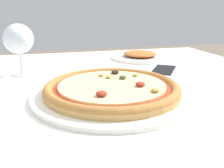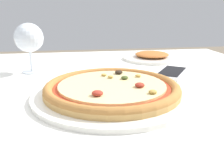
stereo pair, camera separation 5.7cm
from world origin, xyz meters
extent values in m
cube|color=brown|center=(0.00, 0.00, 0.70)|extent=(1.21, 1.01, 0.04)
cube|color=white|center=(0.00, 0.00, 0.72)|extent=(1.31, 1.11, 0.01)
cylinder|color=brown|center=(0.55, 0.45, 0.34)|extent=(0.06, 0.06, 0.68)
cylinder|color=white|center=(0.09, -0.05, 0.73)|extent=(0.37, 0.37, 0.01)
cylinder|color=tan|center=(0.09, -0.05, 0.74)|extent=(0.31, 0.31, 0.01)
torus|color=#B27538|center=(0.09, -0.05, 0.75)|extent=(0.31, 0.31, 0.02)
cylinder|color=#BC381E|center=(0.09, -0.05, 0.75)|extent=(0.27, 0.27, 0.00)
cylinder|color=beige|center=(0.09, -0.05, 0.75)|extent=(0.25, 0.25, 0.00)
ellipsoid|color=#BC9342|center=(0.17, 0.00, 0.76)|extent=(0.01, 0.01, 0.01)
ellipsoid|color=#BC9342|center=(0.08, 0.02, 0.76)|extent=(0.01, 0.01, 0.01)
ellipsoid|color=#A83323|center=(0.05, -0.12, 0.76)|extent=(0.02, 0.02, 0.01)
ellipsoid|color=#A83323|center=(0.15, -0.08, 0.76)|extent=(0.02, 0.02, 0.01)
ellipsoid|color=#2D2319|center=(0.12, 0.04, 0.76)|extent=(0.02, 0.02, 0.01)
ellipsoid|color=#425123|center=(0.13, -0.01, 0.76)|extent=(0.02, 0.02, 0.01)
ellipsoid|color=#BC9342|center=(0.10, 0.00, 0.76)|extent=(0.01, 0.01, 0.01)
ellipsoid|color=#BC9342|center=(0.17, -0.13, 0.76)|extent=(0.02, 0.02, 0.01)
cylinder|color=silver|center=(-0.12, 0.21, 0.73)|extent=(0.06, 0.06, 0.00)
cylinder|color=silver|center=(-0.12, 0.21, 0.76)|extent=(0.01, 0.01, 0.07)
sphere|color=silver|center=(-0.12, 0.21, 0.84)|extent=(0.09, 0.09, 0.09)
cube|color=white|center=(0.30, 0.12, 0.73)|extent=(0.14, 0.16, 0.01)
cube|color=black|center=(0.30, 0.12, 0.74)|extent=(0.12, 0.14, 0.00)
cylinder|color=white|center=(0.31, 0.35, 0.73)|extent=(0.22, 0.22, 0.01)
ellipsoid|color=#BC662D|center=(0.31, 0.35, 0.75)|extent=(0.13, 0.13, 0.02)
camera|label=1|loc=(-0.04, -0.58, 0.93)|focal=40.00mm
camera|label=2|loc=(0.01, -0.59, 0.93)|focal=40.00mm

